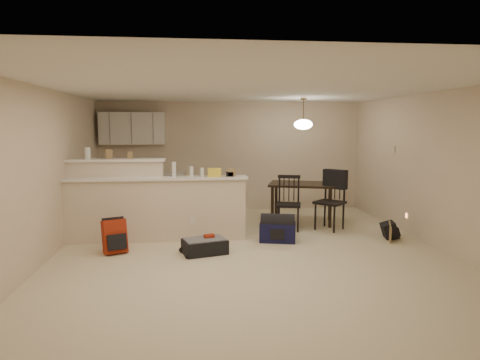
{
  "coord_description": "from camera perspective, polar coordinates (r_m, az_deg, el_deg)",
  "views": [
    {
      "loc": [
        -0.86,
        -6.35,
        1.94
      ],
      "look_at": [
        -0.1,
        0.7,
        1.05
      ],
      "focal_mm": 32.0,
      "sensor_mm": 36.0,
      "label": 1
    }
  ],
  "objects": [
    {
      "name": "room",
      "position": [
        6.45,
        1.55,
        1.01
      ],
      "size": [
        7.0,
        7.02,
        2.5
      ],
      "color": "beige",
      "rests_on": "ground"
    },
    {
      "name": "breakfast_bar",
      "position": [
        7.51,
        -12.94,
        -3.25
      ],
      "size": [
        3.08,
        0.58,
        1.39
      ],
      "color": "beige",
      "rests_on": "ground"
    },
    {
      "name": "upper_cabinets",
      "position": [
        9.77,
        -14.14,
        6.7
      ],
      "size": [
        1.4,
        0.34,
        0.7
      ],
      "primitive_type": "cube",
      "color": "white",
      "rests_on": "room"
    },
    {
      "name": "kitchen_counter",
      "position": [
        9.73,
        -12.82,
        -1.84
      ],
      "size": [
        1.8,
        0.6,
        0.9
      ],
      "primitive_type": "cube",
      "color": "white",
      "rests_on": "ground"
    },
    {
      "name": "thermostat",
      "position": [
        8.8,
        19.81,
        3.86
      ],
      "size": [
        0.02,
        0.12,
        0.12
      ],
      "primitive_type": "cube",
      "color": "beige",
      "rests_on": "room"
    },
    {
      "name": "jar",
      "position": [
        7.7,
        -19.66,
        3.38
      ],
      "size": [
        0.1,
        0.1,
        0.2
      ],
      "primitive_type": "cylinder",
      "color": "silver",
      "rests_on": "breakfast_bar"
    },
    {
      "name": "cereal_box",
      "position": [
        7.62,
        -17.05,
        3.3
      ],
      "size": [
        0.1,
        0.07,
        0.16
      ],
      "primitive_type": "cube",
      "color": "olive",
      "rests_on": "breakfast_bar"
    },
    {
      "name": "small_box",
      "position": [
        7.57,
        -14.45,
        3.21
      ],
      "size": [
        0.08,
        0.06,
        0.12
      ],
      "primitive_type": "cube",
      "color": "olive",
      "rests_on": "breakfast_bar"
    },
    {
      "name": "bottle_a",
      "position": [
        7.3,
        -8.8,
        1.4
      ],
      "size": [
        0.07,
        0.07,
        0.26
      ],
      "primitive_type": "cylinder",
      "color": "silver",
      "rests_on": "breakfast_bar"
    },
    {
      "name": "bottle_b",
      "position": [
        7.29,
        -6.48,
        1.12
      ],
      "size": [
        0.06,
        0.06,
        0.18
      ],
      "primitive_type": "cylinder",
      "color": "silver",
      "rests_on": "breakfast_bar"
    },
    {
      "name": "bag_lump",
      "position": [
        7.3,
        -3.45,
        1.01
      ],
      "size": [
        0.22,
        0.18,
        0.14
      ],
      "primitive_type": "cube",
      "color": "olive",
      "rests_on": "breakfast_bar"
    },
    {
      "name": "pouch",
      "position": [
        7.32,
        -1.39,
        0.8
      ],
      "size": [
        0.12,
        0.1,
        0.08
      ],
      "primitive_type": "cube",
      "color": "olive",
      "rests_on": "breakfast_bar"
    },
    {
      "name": "extra_item_x",
      "position": [
        7.29,
        -5.07,
        1.05
      ],
      "size": [
        0.06,
        0.06,
        0.16
      ],
      "primitive_type": "cylinder",
      "color": "silver",
      "rests_on": "breakfast_bar"
    },
    {
      "name": "extra_item_y",
      "position": [
        7.32,
        -1.14,
        1.02
      ],
      "size": [
        0.13,
        0.1,
        0.14
      ],
      "primitive_type": "cube",
      "color": "olive",
      "rests_on": "breakfast_bar"
    },
    {
      "name": "dining_table",
      "position": [
        8.71,
        8.28,
        -1.06
      ],
      "size": [
        1.49,
        1.2,
        0.81
      ],
      "rotation": [
        0.0,
        0.0,
        -0.3
      ],
      "color": "black",
      "rests_on": "ground"
    },
    {
      "name": "pendant_lamp",
      "position": [
        8.62,
        8.43,
        7.4
      ],
      "size": [
        0.36,
        0.36,
        0.62
      ],
      "color": "brown",
      "rests_on": "room"
    },
    {
      "name": "dining_chair_near",
      "position": [
        8.08,
        6.49,
        -3.08
      ],
      "size": [
        0.54,
        0.52,
        1.02
      ],
      "primitive_type": null,
      "rotation": [
        0.0,
        0.0,
        -0.25
      ],
      "color": "black",
      "rests_on": "ground"
    },
    {
      "name": "dining_chair_far",
      "position": [
        8.22,
        11.88,
        -2.73
      ],
      "size": [
        0.67,
        0.67,
        1.1
      ],
      "primitive_type": null,
      "rotation": [
        0.0,
        0.0,
        -0.8
      ],
      "color": "black",
      "rests_on": "ground"
    },
    {
      "name": "suitcase",
      "position": [
        6.66,
        -4.73,
        -8.83
      ],
      "size": [
        0.74,
        0.58,
        0.22
      ],
      "primitive_type": "cube",
      "rotation": [
        0.0,
        0.0,
        0.29
      ],
      "color": "black",
      "rests_on": "ground"
    },
    {
      "name": "red_backpack",
      "position": [
        6.91,
        -16.38,
        -7.23
      ],
      "size": [
        0.4,
        0.33,
        0.52
      ],
      "primitive_type": "cube",
      "rotation": [
        0.0,
        0.0,
        0.41
      ],
      "color": "#9B2611",
      "rests_on": "ground"
    },
    {
      "name": "navy_duffel",
      "position": [
        7.32,
        5.05,
        -6.93
      ],
      "size": [
        0.66,
        0.46,
        0.33
      ],
      "primitive_type": "cube",
      "rotation": [
        0.0,
        0.0,
        -0.23
      ],
      "color": "#121239",
      "rests_on": "ground"
    },
    {
      "name": "black_daypack",
      "position": [
        7.94,
        19.3,
        -6.37
      ],
      "size": [
        0.28,
        0.35,
        0.28
      ],
      "primitive_type": "cube",
      "rotation": [
        0.0,
        0.0,
        1.36
      ],
      "color": "black",
      "rests_on": "ground"
    },
    {
      "name": "cardboard_sheet",
      "position": [
        7.74,
        19.36,
        -6.66
      ],
      "size": [
        0.15,
        0.37,
        0.29
      ],
      "primitive_type": "cube",
      "rotation": [
        0.0,
        0.0,
        1.22
      ],
      "color": "olive",
      "rests_on": "ground"
    }
  ]
}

